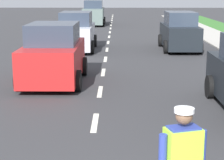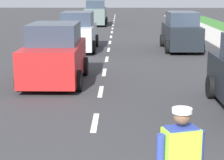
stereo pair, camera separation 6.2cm
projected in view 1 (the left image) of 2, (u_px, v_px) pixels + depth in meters
The scene contains 7 objects.
ground_plane at pixel (108, 42), 24.51m from camera, with size 96.00×96.00×0.00m, color #333335.
lane_center_line at pixel (110, 34), 28.61m from camera, with size 0.14×46.40×0.01m.
traffic_cone_near at pixel (179, 160), 6.91m from camera, with size 0.36×0.36×0.51m.
car_oncoming_second at pixel (76, 32), 21.02m from camera, with size 2.02×4.25×2.01m.
car_oncoming_lead at pixel (54, 55), 13.61m from camera, with size 2.07×3.94×2.03m.
car_oncoming_third at pixel (94, 14), 35.80m from camera, with size 2.04×4.31×2.23m.
car_parked_far at pixel (179, 32), 21.07m from camera, with size 1.91×4.18×2.02m.
Camera 1 is at (0.52, -3.42, 3.13)m, focal length 63.74 mm.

